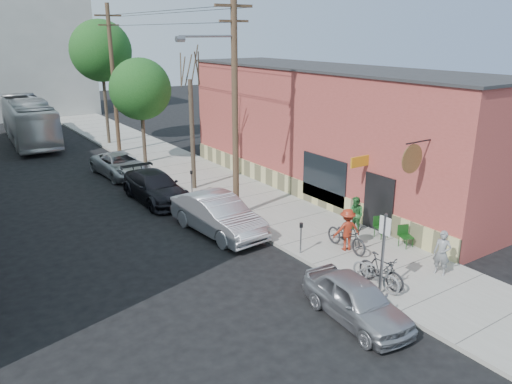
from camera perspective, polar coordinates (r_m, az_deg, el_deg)
ground at (r=19.14m, az=-2.06°, el=-7.95°), size 120.00×120.00×0.00m
sidewalk at (r=30.05m, az=-6.44°, el=1.80°), size 4.50×58.00×0.15m
cafe_building at (r=27.16m, az=8.38°, el=7.00°), size 6.60×20.20×6.61m
sign_post at (r=16.37m, az=14.35°, el=-6.12°), size 0.07×0.45×2.80m
parking_meter_near at (r=19.22m, az=5.17°, el=-4.69°), size 0.14×0.14×1.24m
parking_meter_far at (r=26.46m, az=-7.38°, el=1.59°), size 0.14×0.14×1.24m
utility_pole_near at (r=22.10m, az=-2.56°, el=10.25°), size 3.57×0.28×10.00m
utility_pole_far at (r=36.42m, az=-16.01°, el=12.49°), size 1.80×0.28×10.00m
tree_bare at (r=26.90m, az=-7.30°, el=6.45°), size 0.24×0.24×5.85m
tree_leafy_mid at (r=32.89m, az=-13.08°, el=11.37°), size 3.88×3.88×6.67m
tree_leafy_far at (r=39.53m, az=-17.31°, el=15.14°), size 4.47×4.47×9.08m
patio_chair_a at (r=21.38m, az=14.15°, el=-3.93°), size 0.64×0.64×0.88m
patio_chair_b at (r=20.71m, az=16.80°, el=-4.89°), size 0.66×0.66×0.88m
patron_grey at (r=18.69m, az=20.48°, el=-6.54°), size 0.56×0.69×1.63m
patron_green at (r=21.58m, az=11.32°, el=-2.56°), size 0.61×0.77×1.55m
cyclist at (r=19.76m, az=10.36°, el=-4.25°), size 1.23×0.95×1.68m
cyclist_bike at (r=19.86m, az=10.32°, el=-5.00°), size 0.80×2.15×1.12m
parked_bike_a at (r=17.40m, az=14.12°, el=-8.69°), size 0.65×1.89×1.12m
parked_bike_b at (r=17.32m, az=13.57°, el=-8.93°), size 0.79×2.00×1.04m
car_0 at (r=15.57m, az=11.41°, el=-12.00°), size 1.94×4.06×1.34m
car_1 at (r=21.45m, az=-4.38°, el=-2.63°), size 2.20×5.23×1.68m
car_2 at (r=26.06m, az=-11.45°, el=0.56°), size 2.11×5.11×1.48m
car_3 at (r=31.12m, az=-15.19°, el=3.01°), size 2.58×5.07×1.37m
bus at (r=43.07m, az=-24.55°, el=7.41°), size 3.66×12.40×3.41m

